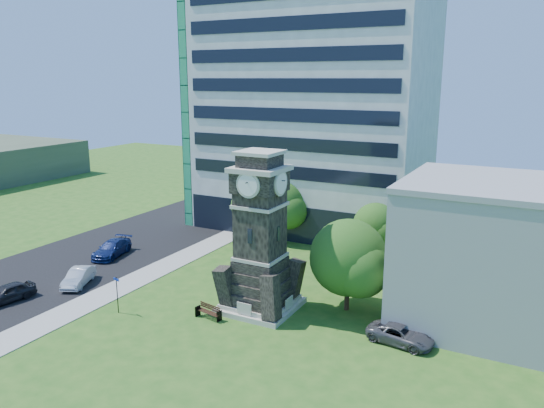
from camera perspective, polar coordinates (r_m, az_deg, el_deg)
The scene contains 16 objects.
ground at distance 41.66m, azimuth -6.28°, elevation -11.25°, with size 160.00×160.00×0.00m, color #255418.
sidewalk at distance 50.71m, azimuth -12.06°, elevation -6.85°, with size 3.00×70.00×0.06m, color gray.
street at distance 56.33m, azimuth -18.75°, elevation -5.24°, with size 14.00×80.00×0.02m, color black.
clock_tower at distance 39.86m, azimuth -1.28°, elevation -4.19°, with size 5.40×5.40×12.22m.
office_tall at distance 62.21m, azimuth 4.51°, elevation 10.51°, with size 26.20×15.11×28.60m.
office_low at distance 41.00m, azimuth 24.46°, elevation -5.03°, with size 15.20×12.20×10.40m.
car_street_south at distance 47.48m, azimuth -26.55°, elevation -8.55°, with size 1.70×4.23×1.44m, color black.
car_street_mid at distance 48.72m, azimuth -20.09°, elevation -7.39°, with size 1.49×4.28×1.41m, color #B5B8BE.
car_street_north at distance 55.30m, azimuth -16.85°, elevation -4.62°, with size 2.14×5.27×1.53m, color navy.
car_east_lot at distance 37.42m, azimuth 13.65°, elevation -13.52°, with size 2.06×4.46×1.24m, color #4B4A4F.
park_bench at distance 40.16m, azimuth -6.81°, elevation -11.38°, with size 2.03×0.54×1.05m.
street_sign at distance 41.89m, azimuth -16.33°, elevation -8.93°, with size 0.69×0.07×2.86m.
tree_nw at distance 57.60m, azimuth -2.19°, elevation -0.27°, with size 4.89×4.44×6.09m.
tree_nc at distance 57.17m, azimuth 1.16°, elevation -0.24°, with size 5.77×5.25×6.63m.
tree_ne at distance 50.81m, azimuth 11.13°, elevation -2.41°, with size 4.65×4.23×5.97m.
tree_east at distance 40.34m, azimuth 8.30°, elevation -5.95°, with size 6.42×5.83×7.14m.
Camera 1 is at (21.58, -31.14, 17.32)m, focal length 35.00 mm.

